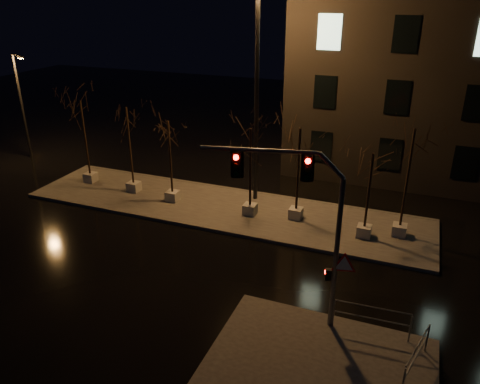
% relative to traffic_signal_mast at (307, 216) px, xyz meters
% --- Properties ---
extents(ground, '(90.00, 90.00, 0.00)m').
position_rel_traffic_signal_mast_xyz_m(ground, '(-6.40, 1.73, -4.32)').
color(ground, black).
rests_on(ground, ground).
extents(median, '(22.00, 5.00, 0.15)m').
position_rel_traffic_signal_mast_xyz_m(median, '(-6.40, 7.73, -4.24)').
color(median, '#43413C').
rests_on(median, ground).
extents(sidewalk_corner, '(7.00, 5.00, 0.15)m').
position_rel_traffic_signal_mast_xyz_m(sidewalk_corner, '(1.10, -1.77, -4.24)').
color(sidewalk_corner, '#43413C').
rests_on(sidewalk_corner, ground).
extents(tree_0, '(1.80, 1.80, 5.11)m').
position_rel_traffic_signal_mast_xyz_m(tree_0, '(-15.28, 8.09, -0.29)').
color(tree_0, '#A6A59B').
rests_on(tree_0, median).
extents(tree_1, '(1.80, 1.80, 5.07)m').
position_rel_traffic_signal_mast_xyz_m(tree_1, '(-11.99, 7.79, -0.32)').
color(tree_1, '#A6A59B').
rests_on(tree_1, median).
extents(tree_2, '(1.80, 1.80, 4.65)m').
position_rel_traffic_signal_mast_xyz_m(tree_2, '(-9.25, 7.45, -0.64)').
color(tree_2, '#A6A59B').
rests_on(tree_2, median).
extents(tree_3, '(1.80, 1.80, 4.71)m').
position_rel_traffic_signal_mast_xyz_m(tree_3, '(-4.66, 7.42, -0.59)').
color(tree_3, '#A6A59B').
rests_on(tree_3, median).
extents(tree_4, '(1.80, 1.80, 4.90)m').
position_rel_traffic_signal_mast_xyz_m(tree_4, '(-2.30, 7.84, -0.44)').
color(tree_4, '#A6A59B').
rests_on(tree_4, median).
extents(tree_5, '(1.80, 1.80, 4.28)m').
position_rel_traffic_signal_mast_xyz_m(tree_5, '(1.22, 7.14, -0.92)').
color(tree_5, '#A6A59B').
rests_on(tree_5, median).
extents(tree_6, '(1.80, 1.80, 5.39)m').
position_rel_traffic_signal_mast_xyz_m(tree_6, '(2.77, 7.87, -0.07)').
color(tree_6, '#A6A59B').
rests_on(tree_6, median).
extents(traffic_signal_mast, '(5.10, 1.18, 6.34)m').
position_rel_traffic_signal_mast_xyz_m(traffic_signal_mast, '(0.00, 0.00, 0.00)').
color(traffic_signal_mast, slate).
rests_on(traffic_signal_mast, sidewalk_corner).
extents(streetlight_main, '(2.77, 1.11, 11.27)m').
position_rel_traffic_signal_mast_xyz_m(streetlight_main, '(-5.07, 9.40, 2.33)').
color(streetlight_main, black).
rests_on(streetlight_main, median).
extents(streetlight_far, '(1.36, 0.61, 7.11)m').
position_rel_traffic_signal_mast_xyz_m(streetlight_far, '(-22.35, 10.61, -0.40)').
color(streetlight_far, black).
rests_on(streetlight_far, ground).
extents(guard_rail_a, '(2.58, 0.18, 1.11)m').
position_rel_traffic_signal_mast_xyz_m(guard_rail_a, '(2.37, 0.23, -3.44)').
color(guard_rail_a, slate).
rests_on(guard_rail_a, sidewalk_corner).
extents(guard_rail_b, '(0.65, 2.22, 1.09)m').
position_rel_traffic_signal_mast_xyz_m(guard_rail_b, '(3.86, -1.07, -3.46)').
color(guard_rail_b, slate).
rests_on(guard_rail_b, sidewalk_corner).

